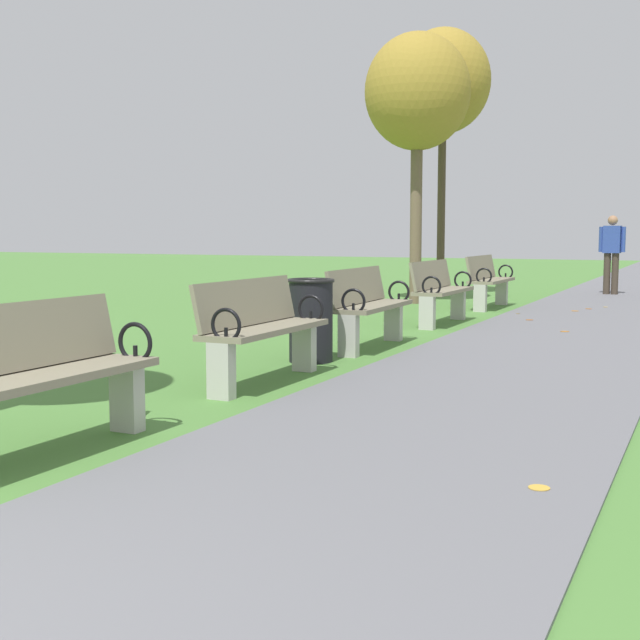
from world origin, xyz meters
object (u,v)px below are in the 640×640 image
object	(u,v)px
park_bench_3	(261,328)
tree_4	(443,83)
park_bench_6	(489,280)
pedestrian_walking	(612,250)
park_bench_5	(440,290)
park_bench_4	(368,305)
tree_3	(417,94)
park_bench_2	(37,375)
trash_bin	(311,320)

from	to	relation	value
park_bench_3	tree_4	bearing A→B (deg)	98.55
park_bench_6	pedestrian_walking	distance (m)	4.34
park_bench_5	pedestrian_walking	distance (m)	7.03
park_bench_5	pedestrian_walking	world-z (taller)	pedestrian_walking
park_bench_5	tree_4	distance (m)	6.46
park_bench_4	park_bench_6	xyz separation A→B (m)	(-0.00, 5.54, 0.00)
park_bench_6	tree_3	size ratio (longest dim) A/B	0.33
park_bench_2	park_bench_5	size ratio (longest dim) A/B	1.00
park_bench_4	tree_4	world-z (taller)	tree_4
tree_3	park_bench_2	bearing A→B (deg)	-82.52
park_bench_2	trash_bin	xyz separation A→B (m)	(-0.15, 3.96, -0.06)
park_bench_2	trash_bin	distance (m)	3.96
park_bench_6	tree_3	xyz separation A→B (m)	(-1.45, 0.39, 3.27)
park_bench_2	trash_bin	size ratio (longest dim) A/B	1.91
park_bench_3	trash_bin	size ratio (longest dim) A/B	1.91
park_bench_3	tree_3	bearing A→B (deg)	99.80
park_bench_5	tree_4	bearing A→B (deg)	107.04
park_bench_5	tree_4	size ratio (longest dim) A/B	0.30
park_bench_3	park_bench_6	distance (m)	8.02
tree_4	park_bench_5	bearing A→B (deg)	-72.96
park_bench_4	park_bench_5	size ratio (longest dim) A/B	1.01
tree_4	park_bench_2	bearing A→B (deg)	-83.19
park_bench_6	park_bench_4	bearing A→B (deg)	-90.00
park_bench_3	tree_3	xyz separation A→B (m)	(-1.45, 8.41, 3.27)
park_bench_3	park_bench_5	distance (m)	5.21
park_bench_6	park_bench_2	bearing A→B (deg)	-90.00
park_bench_2	park_bench_3	xyz separation A→B (m)	(-0.00, 2.66, 0.00)
tree_3	park_bench_6	bearing A→B (deg)	-14.91
park_bench_4	park_bench_6	distance (m)	5.54
park_bench_5	park_bench_6	bearing A→B (deg)	90.00
trash_bin	tree_4	bearing A→B (deg)	98.85
park_bench_2	park_bench_4	distance (m)	5.14
park_bench_3	park_bench_4	size ratio (longest dim) A/B	0.99
park_bench_3	park_bench_6	bearing A→B (deg)	90.00
park_bench_4	tree_3	bearing A→B (deg)	103.77
park_bench_4	pedestrian_walking	xyz separation A→B (m)	(1.56, 9.57, 0.44)
park_bench_6	pedestrian_walking	size ratio (longest dim) A/B	0.99
park_bench_3	park_bench_5	xyz separation A→B (m)	(0.00, 5.21, 0.00)
park_bench_2	tree_4	distance (m)	13.52
park_bench_5	park_bench_6	distance (m)	2.81
park_bench_4	pedestrian_walking	world-z (taller)	pedestrian_walking
park_bench_2	park_bench_3	world-z (taller)	same
park_bench_2	park_bench_3	distance (m)	2.66
park_bench_5	tree_3	size ratio (longest dim) A/B	0.33
pedestrian_walking	trash_bin	xyz separation A→B (m)	(-1.71, -10.75, -0.50)
pedestrian_walking	trash_bin	bearing A→B (deg)	-99.01
tree_3	pedestrian_walking	world-z (taller)	tree_3
park_bench_5	trash_bin	xyz separation A→B (m)	(-0.15, -3.92, -0.06)
trash_bin	park_bench_3	bearing A→B (deg)	-83.52
park_bench_4	trash_bin	distance (m)	1.19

